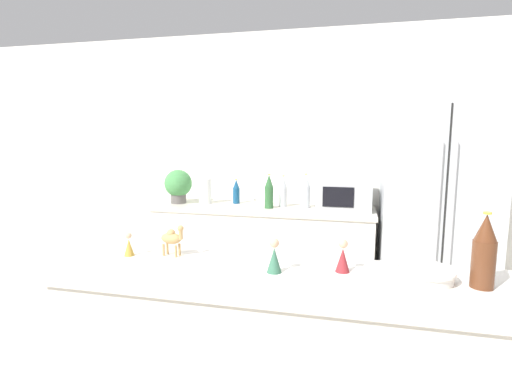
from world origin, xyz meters
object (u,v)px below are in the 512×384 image
object	(u,v)px
back_bottle_3	(236,192)
wise_man_figurine_blue	(129,246)
paper_towel_roll	(205,191)
wine_bottle	(484,252)
microwave	(344,194)
back_bottle_0	(269,192)
wise_man_figurine_crimson	(343,258)
back_bottle_1	(306,191)
refrigerator	(436,212)
fruit_bowl	(424,274)
potted_plant	(178,185)
wise_man_figurine_purple	(274,258)
camel_figurine	(172,238)
back_bottle_2	(283,192)

from	to	relation	value
back_bottle_3	wise_man_figurine_blue	bearing A→B (deg)	-87.94
paper_towel_roll	wine_bottle	xyz separation A→B (m)	(1.90, -2.01, 0.11)
microwave	back_bottle_0	distance (m)	0.68
microwave	wise_man_figurine_crimson	size ratio (longest dim) A/B	3.36
back_bottle_0	back_bottle_1	distance (m)	0.34
back_bottle_3	wise_man_figurine_crimson	size ratio (longest dim) A/B	1.70
refrigerator	fruit_bowl	size ratio (longest dim) A/B	7.64
paper_towel_roll	microwave	bearing A→B (deg)	-0.16
potted_plant	wise_man_figurine_purple	xyz separation A→B (m)	(1.36, -1.99, -0.02)
wine_bottle	wise_man_figurine_blue	world-z (taller)	wine_bottle
back_bottle_0	fruit_bowl	xyz separation A→B (m)	(1.04, -1.89, -0.03)
refrigerator	camel_figurine	distance (m)	2.40
back_bottle_1	back_bottle_3	xyz separation A→B (m)	(-0.69, 0.07, -0.04)
wine_bottle	wise_man_figurine_crimson	xyz separation A→B (m)	(-0.52, 0.05, -0.08)
potted_plant	back_bottle_1	size ratio (longest dim) A/B	1.04
wise_man_figurine_blue	microwave	bearing A→B (deg)	63.99
refrigerator	wise_man_figurine_purple	xyz separation A→B (m)	(-0.99, -1.96, 0.13)
back_bottle_2	wine_bottle	bearing A→B (deg)	-60.66
back_bottle_2	wise_man_figurine_purple	world-z (taller)	back_bottle_2
refrigerator	fruit_bowl	world-z (taller)	refrigerator
wine_bottle	wise_man_figurine_blue	size ratio (longest dim) A/B	2.57
back_bottle_1	wise_man_figurine_purple	world-z (taller)	back_bottle_1
wise_man_figurine_crimson	refrigerator	bearing A→B (deg)	69.27
back_bottle_0	back_bottle_1	xyz separation A→B (m)	(0.32, 0.10, 0.00)
back_bottle_0	back_bottle_3	world-z (taller)	back_bottle_0
microwave	camel_figurine	xyz separation A→B (m)	(-0.76, -1.92, 0.04)
paper_towel_roll	potted_plant	bearing A→B (deg)	-169.64
back_bottle_1	wise_man_figurine_blue	size ratio (longest dim) A/B	2.76
back_bottle_3	back_bottle_2	bearing A→B (deg)	-9.02
wise_man_figurine_blue	back_bottle_2	bearing A→B (deg)	78.34
potted_plant	fruit_bowl	bearing A→B (deg)	-44.62
wise_man_figurine_blue	wise_man_figurine_purple	size ratio (longest dim) A/B	0.77
refrigerator	microwave	world-z (taller)	refrigerator
back_bottle_0	back_bottle_1	bearing A→B (deg)	17.68
back_bottle_2	wine_bottle	distance (m)	2.30
back_bottle_0	wise_man_figurine_purple	distance (m)	1.99
wine_bottle	wise_man_figurine_crimson	world-z (taller)	wine_bottle
back_bottle_0	back_bottle_2	size ratio (longest dim) A/B	1.07
camel_figurine	wise_man_figurine_purple	bearing A→B (deg)	-12.08
wise_man_figurine_purple	paper_towel_roll	bearing A→B (deg)	118.33
paper_towel_roll	wise_man_figurine_crimson	distance (m)	2.40
refrigerator	camel_figurine	bearing A→B (deg)	-129.42
back_bottle_1	fruit_bowl	distance (m)	2.12
wise_man_figurine_purple	wise_man_figurine_crimson	bearing A→B (deg)	15.27
back_bottle_2	fruit_bowl	world-z (taller)	back_bottle_2
camel_figurine	wise_man_figurine_blue	xyz separation A→B (m)	(-0.20, -0.05, -0.04)
back_bottle_3	wine_bottle	bearing A→B (deg)	-52.33
wise_man_figurine_blue	back_bottle_3	bearing A→B (deg)	92.06
back_bottle_2	fruit_bowl	distance (m)	2.19
back_bottle_1	wise_man_figurine_purple	distance (m)	2.04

